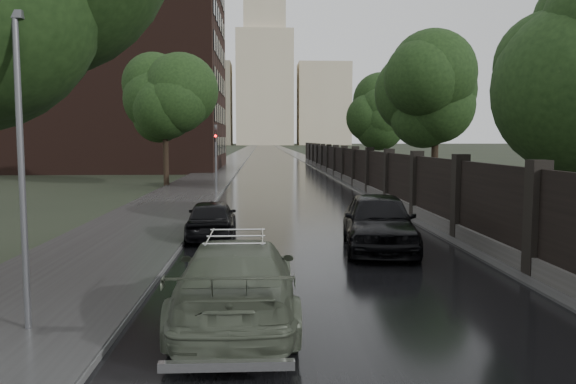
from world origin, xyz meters
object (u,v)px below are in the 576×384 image
(tree_right_c, at_px, (370,118))
(hatchback_left, at_px, (212,219))
(tree_right_b, at_px, (436,105))
(tree_left_far, at_px, (165,107))
(traffic_light, at_px, (216,153))
(volga_sedan, at_px, (236,281))
(car_right_near, at_px, (378,221))
(lamp_post, at_px, (22,171))

(tree_right_c, relative_size, hatchback_left, 1.87)
(tree_right_b, xyz_separation_m, tree_right_c, (0.00, 18.00, 0.00))
(tree_left_far, height_order, traffic_light, tree_left_far)
(volga_sedan, height_order, car_right_near, car_right_near)
(volga_sedan, bearing_deg, tree_right_b, -116.14)
(tree_right_b, relative_size, lamp_post, 1.37)
(tree_left_far, height_order, hatchback_left, tree_left_far)
(lamp_post, bearing_deg, traffic_light, 87.32)
(tree_right_c, distance_m, hatchback_left, 31.80)
(tree_right_c, xyz_separation_m, hatchback_left, (-10.77, -29.61, -4.31))
(tree_left_far, distance_m, volga_sedan, 28.84)
(lamp_post, relative_size, volga_sedan, 1.02)
(tree_right_b, xyz_separation_m, volga_sedan, (-9.61, -19.87, -4.22))
(traffic_light, xyz_separation_m, hatchback_left, (1.03, -14.61, -1.76))
(tree_left_far, relative_size, tree_right_b, 1.05)
(volga_sedan, xyz_separation_m, car_right_near, (3.77, 6.22, 0.10))
(tree_right_b, relative_size, car_right_near, 1.45)
(tree_left_far, relative_size, traffic_light, 1.85)
(hatchback_left, height_order, car_right_near, car_right_near)
(lamp_post, distance_m, volga_sedan, 3.87)
(volga_sedan, bearing_deg, lamp_post, 10.59)
(car_right_near, bearing_deg, tree_left_far, 120.51)
(lamp_post, height_order, hatchback_left, lamp_post)
(traffic_light, distance_m, car_right_near, 17.75)
(tree_right_c, height_order, lamp_post, tree_right_c)
(lamp_post, relative_size, traffic_light, 1.28)
(tree_right_b, height_order, volga_sedan, tree_right_b)
(tree_right_b, distance_m, tree_right_c, 18.00)
(tree_right_b, distance_m, car_right_near, 15.41)
(tree_right_c, height_order, car_right_near, tree_right_c)
(traffic_light, bearing_deg, tree_left_far, 126.47)
(tree_left_far, bearing_deg, tree_right_c, 32.83)
(volga_sedan, relative_size, car_right_near, 1.04)
(volga_sedan, distance_m, car_right_near, 7.27)
(tree_left_far, xyz_separation_m, traffic_light, (3.70, -5.01, -2.84))
(tree_left_far, xyz_separation_m, car_right_near, (9.66, -21.65, -4.42))
(tree_left_far, xyz_separation_m, lamp_post, (2.60, -28.50, -2.57))
(lamp_post, relative_size, car_right_near, 1.05)
(lamp_post, distance_m, car_right_near, 10.01)
(traffic_light, height_order, hatchback_left, traffic_light)
(tree_right_b, distance_m, traffic_light, 12.44)
(tree_right_b, relative_size, hatchback_left, 1.87)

